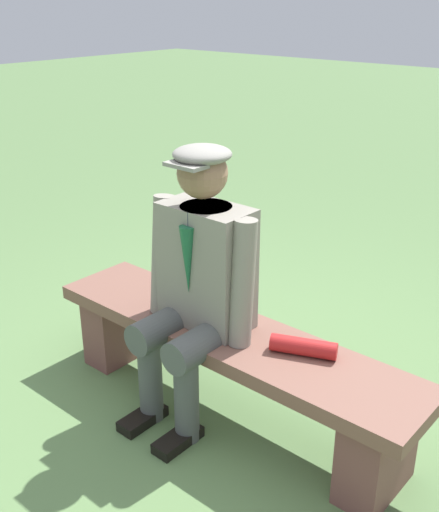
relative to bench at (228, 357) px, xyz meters
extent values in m
plane|color=#597B47|center=(0.00, 0.00, -0.30)|extent=(30.00, 30.00, 0.00)
cube|color=brown|center=(0.00, 0.00, 0.11)|extent=(1.89, 0.43, 0.07)
cube|color=brown|center=(-0.77, 0.00, -0.11)|extent=(0.18, 0.36, 0.38)
cube|color=brown|center=(0.77, 0.00, -0.11)|extent=(0.18, 0.36, 0.38)
cube|color=gray|center=(0.13, 0.00, 0.42)|extent=(0.42, 0.23, 0.56)
cylinder|color=#1E2338|center=(0.13, 0.00, 0.67)|extent=(0.23, 0.23, 0.06)
cone|color=#195938|center=(0.13, 0.12, 0.49)|extent=(0.07, 0.07, 0.31)
sphere|color=#8C664C|center=(0.13, 0.02, 0.85)|extent=(0.22, 0.22, 0.22)
ellipsoid|color=gray|center=(0.13, 0.02, 0.93)|extent=(0.25, 0.25, 0.08)
cube|color=gray|center=(0.13, 0.12, 0.90)|extent=(0.17, 0.10, 0.02)
cylinder|color=#4B4F4D|center=(0.01, 0.13, 0.14)|extent=(0.15, 0.42, 0.15)
cylinder|color=#4B4F4D|center=(0.01, 0.26, -0.08)|extent=(0.11, 0.11, 0.44)
cube|color=black|center=(0.01, 0.32, -0.28)|extent=(0.10, 0.24, 0.05)
cylinder|color=gray|center=(-0.11, 0.04, 0.42)|extent=(0.10, 0.13, 0.57)
cylinder|color=#4B4F4D|center=(0.24, 0.13, 0.14)|extent=(0.15, 0.42, 0.15)
cylinder|color=#4B4F4D|center=(0.24, 0.26, -0.08)|extent=(0.11, 0.11, 0.44)
cube|color=black|center=(0.24, 0.32, -0.28)|extent=(0.10, 0.24, 0.05)
cylinder|color=gray|center=(0.37, 0.04, 0.42)|extent=(0.12, 0.17, 0.57)
cylinder|color=#B21E1E|center=(-0.37, -0.05, 0.18)|extent=(0.29, 0.18, 0.07)
camera|label=1|loc=(-1.55, 1.87, 1.54)|focal=43.39mm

